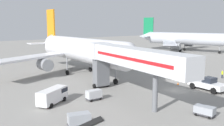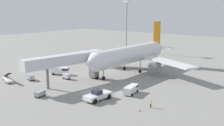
% 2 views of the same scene
% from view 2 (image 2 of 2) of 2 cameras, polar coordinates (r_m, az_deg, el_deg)
% --- Properties ---
extents(ground_plane, '(300.00, 300.00, 0.00)m').
position_cam_2_polar(ground_plane, '(64.28, -4.09, -6.31)').
color(ground_plane, gray).
extents(airplane_at_gate, '(44.03, 40.01, 15.40)m').
position_cam_2_polar(airplane_at_gate, '(83.79, 4.15, 1.86)').
color(airplane_at_gate, silver).
rests_on(airplane_at_gate, ground).
extents(jet_bridge, '(6.56, 23.62, 8.16)m').
position_cam_2_polar(jet_bridge, '(70.84, -9.08, 0.51)').
color(jet_bridge, silver).
rests_on(jet_bridge, ground).
extents(pushback_tug, '(3.46, 6.78, 2.36)m').
position_cam_2_polar(pushback_tug, '(58.65, -3.08, -6.94)').
color(pushback_tug, white).
rests_on(pushback_tug, ground).
extents(belt_loader_truck, '(6.38, 3.70, 3.02)m').
position_cam_2_polar(belt_loader_truck, '(78.84, -21.46, -3.16)').
color(belt_loader_truck, white).
rests_on(belt_loader_truck, ground).
extents(service_van_near_center, '(2.76, 5.39, 1.90)m').
position_cam_2_polar(service_van_near_center, '(63.21, 4.17, -5.58)').
color(service_van_near_center, white).
rests_on(service_van_near_center, ground).
extents(service_van_mid_right, '(5.63, 4.28, 2.24)m').
position_cam_2_polar(service_van_mid_right, '(82.38, -11.06, -1.58)').
color(service_van_mid_right, white).
rests_on(service_van_mid_right, ground).
extents(baggage_cart_rear_right, '(2.39, 1.37, 1.57)m').
position_cam_2_polar(baggage_cart_rear_right, '(76.85, -9.75, -2.79)').
color(baggage_cart_rear_right, '#38383D').
rests_on(baggage_cart_rear_right, ground).
extents(baggage_cart_outer_right, '(1.68, 2.60, 1.31)m').
position_cam_2_polar(baggage_cart_outer_right, '(63.00, -15.19, -6.37)').
color(baggage_cart_outer_right, '#38383D').
rests_on(baggage_cart_outer_right, ground).
extents(baggage_cart_outer_left, '(2.82, 2.07, 1.54)m').
position_cam_2_polar(baggage_cart_outer_left, '(78.00, -17.07, -2.94)').
color(baggage_cart_outer_left, '#38383D').
rests_on(baggage_cart_outer_left, ground).
extents(ground_crew_worker_foreground, '(0.47, 0.47, 1.74)m').
position_cam_2_polar(ground_crew_worker_foreground, '(54.95, 8.34, -8.54)').
color(ground_crew_worker_foreground, '#1E2333').
rests_on(ground_crew_worker_foreground, ground).
extents(safety_cone_alpha, '(0.33, 0.33, 0.52)m').
position_cam_2_polar(safety_cone_alpha, '(63.49, -0.10, -6.27)').
color(safety_cone_alpha, black).
rests_on(safety_cone_alpha, ground).
extents(safety_cone_bravo, '(0.38, 0.38, 0.58)m').
position_cam_2_polar(safety_cone_bravo, '(53.10, 5.96, -9.94)').
color(safety_cone_bravo, black).
rests_on(safety_cone_bravo, ground).
extents(apron_light_mast, '(2.40, 2.40, 23.40)m').
position_cam_2_polar(apron_light_mast, '(122.88, 3.15, 10.04)').
color(apron_light_mast, '#93969B').
rests_on(apron_light_mast, ground).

